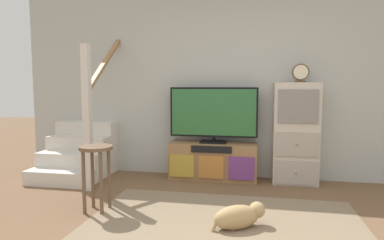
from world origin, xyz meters
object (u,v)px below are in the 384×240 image
(television, at_px, (213,113))
(media_console, at_px, (213,161))
(side_cabinet, at_px, (296,134))
(desk_clock, at_px, (301,73))
(dog, at_px, (239,216))
(bar_stool_near, at_px, (96,163))

(television, bearing_deg, media_console, -90.00)
(television, distance_m, side_cabinet, 1.13)
(desk_clock, bearing_deg, dog, -113.32)
(television, bearing_deg, dog, -74.50)
(media_console, relative_size, bar_stool_near, 1.76)
(bar_stool_near, bearing_deg, desk_clock, 33.52)
(bar_stool_near, bearing_deg, dog, -6.25)
(media_console, relative_size, television, 1.00)
(media_console, height_order, side_cabinet, side_cabinet)
(dog, bearing_deg, bar_stool_near, 173.75)
(desk_clock, bearing_deg, bar_stool_near, -146.48)
(media_console, bearing_deg, television, 90.00)
(desk_clock, height_order, bar_stool_near, desk_clock)
(media_console, relative_size, desk_clock, 5.04)
(side_cabinet, xyz_separation_m, dog, (-0.65, -1.60, -0.55))
(media_console, bearing_deg, side_cabinet, 0.53)
(desk_clock, relative_size, dog, 0.48)
(media_console, xyz_separation_m, bar_stool_near, (-1.02, -1.43, 0.26))
(media_console, distance_m, bar_stool_near, 1.78)
(side_cabinet, height_order, dog, side_cabinet)
(media_console, height_order, dog, media_console)
(side_cabinet, xyz_separation_m, desk_clock, (0.04, -0.01, 0.79))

